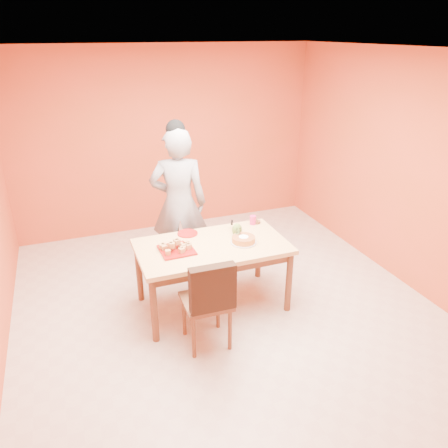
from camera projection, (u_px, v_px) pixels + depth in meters
name	position (u px, v px, depth m)	size (l,w,h in m)	color
floor	(227.00, 309.00, 4.87)	(5.00, 5.00, 0.00)	beige
ceiling	(228.00, 50.00, 3.77)	(5.00, 5.00, 0.00)	white
wall_back	(167.00, 141.00, 6.46)	(4.50, 4.50, 0.00)	#D14C30
wall_right	(408.00, 172.00, 5.05)	(5.00, 5.00, 0.00)	#D14C30
dining_table	(212.00, 252.00, 4.69)	(1.60, 0.90, 0.76)	#E7BD79
dining_chair	(207.00, 300.00, 4.15)	(0.46, 0.53, 0.97)	brown
pastry_pile	(176.00, 245.00, 4.49)	(0.31, 0.31, 0.10)	tan
person	(179.00, 204.00, 5.27)	(0.68, 0.45, 1.86)	gray
pastry_platter	(177.00, 250.00, 4.52)	(0.34, 0.34, 0.02)	maroon
red_dinner_plate	(188.00, 233.00, 4.90)	(0.23, 0.23, 0.01)	maroon
white_cake_plate	(243.00, 242.00, 4.69)	(0.28, 0.28, 0.01)	silver
sponge_cake	(244.00, 239.00, 4.68)	(0.25, 0.25, 0.06)	orange
cake_server	(238.00, 230.00, 4.82)	(0.05, 0.26, 0.01)	silver
egg_ornament	(237.00, 230.00, 4.83)	(0.11, 0.09, 0.14)	olive
magenta_glass	(253.00, 220.00, 5.12)	(0.07, 0.07, 0.10)	#D01F65
checker_tin	(256.00, 222.00, 5.17)	(0.09, 0.09, 0.03)	#3B1A10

